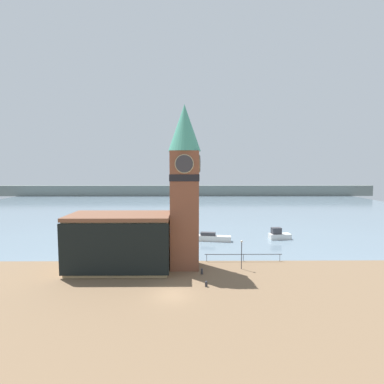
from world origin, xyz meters
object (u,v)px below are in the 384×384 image
pier_building (120,242)px  mooring_bollard_near (202,271)px  mooring_bollard_far (206,284)px  lamp_post (242,249)px  boat_near (213,238)px  boat_far (279,235)px  clock_tower (185,182)px

pier_building → mooring_bollard_near: bearing=-9.3°
mooring_bollard_far → lamp_post: 8.28m
boat_near → boat_far: boat_far is taller
clock_tower → pier_building: 11.94m
lamp_post → mooring_bollard_far: bearing=-130.7°
clock_tower → lamp_post: (7.77, -0.98, -9.06)m
boat_near → boat_far: size_ratio=1.53×
mooring_bollard_near → mooring_bollard_far: mooring_bollard_near is taller
mooring_bollard_near → clock_tower: bearing=128.4°
clock_tower → lamp_post: size_ratio=5.52×
boat_near → mooring_bollard_far: size_ratio=9.66×
boat_near → mooring_bollard_near: bearing=-89.0°
pier_building → mooring_bollard_far: (11.37, -5.89, -3.47)m
boat_far → mooring_bollard_near: (-15.73, -18.90, -0.39)m
pier_building → boat_near: bearing=48.4°
mooring_bollard_far → clock_tower: bearing=110.6°
clock_tower → mooring_bollard_far: size_ratio=33.30×
clock_tower → boat_near: size_ratio=3.45×
pier_building → lamp_post: (16.53, 0.09, -1.01)m
boat_far → mooring_bollard_far: 27.67m
clock_tower → mooring_bollard_near: bearing=-51.6°
clock_tower → boat_far: (18.00, 16.03, -11.07)m
boat_far → mooring_bollard_near: size_ratio=5.44×
pier_building → boat_far: (26.75, 17.10, -3.01)m
boat_far → lamp_post: bearing=-126.5°
boat_far → mooring_bollard_far: (-15.38, -22.99, -0.46)m
lamp_post → clock_tower: bearing=172.8°
boat_near → clock_tower: bearing=-99.1°
mooring_bollard_near → lamp_post: size_ratio=0.19×
boat_near → mooring_bollard_far: bearing=-86.4°
clock_tower → mooring_bollard_near: size_ratio=28.73×
clock_tower → mooring_bollard_far: (2.61, -6.97, -11.52)m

